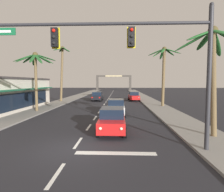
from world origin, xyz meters
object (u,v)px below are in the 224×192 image
at_px(sedan_parked_nearest_kerb, 134,96).
at_px(palm_left_second, 36,66).
at_px(palm_right_second, 164,66).
at_px(sedan_oncoming_far, 97,96).
at_px(palm_right_nearest, 214,56).
at_px(palm_left_third, 62,66).
at_px(town_gateway_arch, 114,81).
at_px(traffic_signal_mast, 133,49).
at_px(sedan_lead_at_stop_bar, 112,120).
at_px(sedan_third_in_queue, 116,107).

distance_m(sedan_parked_nearest_kerb, palm_left_second, 19.36).
bearing_deg(palm_right_second, sedan_oncoming_far, 141.37).
bearing_deg(palm_right_nearest, palm_left_second, 147.15).
xyz_separation_m(palm_right_nearest, palm_right_second, (0.56, 15.14, 0.73)).
relative_size(sedan_oncoming_far, palm_right_nearest, 0.65).
relative_size(sedan_parked_nearest_kerb, palm_left_third, 0.46).
bearing_deg(palm_left_third, town_gateway_arch, 80.37).
distance_m(traffic_signal_mast, town_gateway_arch, 69.81).
distance_m(sedan_oncoming_far, palm_left_third, 8.41).
relative_size(sedan_lead_at_stop_bar, sedan_third_in_queue, 1.00).
xyz_separation_m(sedan_oncoming_far, sedan_parked_nearest_kerb, (6.88, 0.59, 0.00)).
height_order(sedan_lead_at_stop_bar, palm_left_second, palm_left_second).
xyz_separation_m(palm_left_second, palm_right_nearest, (15.48, -9.99, -0.32)).
distance_m(sedan_third_in_queue, palm_left_third, 17.38).
bearing_deg(palm_right_second, palm_left_second, -162.20).
relative_size(sedan_lead_at_stop_bar, sedan_oncoming_far, 1.00).
relative_size(palm_left_second, palm_right_nearest, 1.02).
relative_size(sedan_oncoming_far, sedan_parked_nearest_kerb, 0.99).
bearing_deg(palm_right_nearest, palm_left_third, 126.51).
height_order(palm_left_second, palm_right_second, palm_right_second).
bearing_deg(traffic_signal_mast, sedan_parked_nearest_kerb, 85.54).
bearing_deg(palm_right_second, palm_left_third, 159.06).
relative_size(traffic_signal_mast, palm_left_second, 1.70).
height_order(sedan_third_in_queue, sedan_parked_nearest_kerb, same).
xyz_separation_m(sedan_third_in_queue, sedan_parked_nearest_kerb, (3.09, 15.85, 0.00)).
distance_m(palm_left_third, town_gateway_arch, 46.62).
distance_m(sedan_oncoming_far, palm_left_second, 15.28).
bearing_deg(sedan_oncoming_far, sedan_parked_nearest_kerb, 4.91).
height_order(palm_left_third, palm_right_second, palm_left_third).
bearing_deg(sedan_oncoming_far, palm_left_second, -112.73).
relative_size(sedan_lead_at_stop_bar, sedan_parked_nearest_kerb, 0.99).
distance_m(traffic_signal_mast, palm_left_third, 26.21).
bearing_deg(palm_left_second, town_gateway_arch, 82.65).
bearing_deg(sedan_third_in_queue, traffic_signal_mast, -84.48).
height_order(sedan_third_in_queue, palm_left_third, palm_left_third).
xyz_separation_m(traffic_signal_mast, palm_left_second, (-10.46, 12.39, 0.27)).
relative_size(palm_right_second, town_gateway_arch, 0.57).
bearing_deg(traffic_signal_mast, palm_right_second, 72.35).
height_order(sedan_oncoming_far, palm_right_nearest, palm_right_nearest).
xyz_separation_m(palm_left_second, palm_left_third, (-0.39, 11.44, 0.98)).
relative_size(sedan_third_in_queue, sedan_oncoming_far, 1.00).
bearing_deg(traffic_signal_mast, sedan_oncoming_far, 100.56).
height_order(traffic_signal_mast, sedan_parked_nearest_kerb, traffic_signal_mast).
bearing_deg(town_gateway_arch, traffic_signal_mast, -87.49).
height_order(sedan_lead_at_stop_bar, sedan_oncoming_far, same).
bearing_deg(palm_right_nearest, sedan_third_in_queue, 126.41).
xyz_separation_m(sedan_third_in_queue, palm_right_second, (6.60, 6.95, 4.94)).
xyz_separation_m(sedan_parked_nearest_kerb, palm_left_third, (-12.91, -2.62, 5.51)).
xyz_separation_m(traffic_signal_mast, sedan_oncoming_far, (-4.82, 25.85, -4.26)).
distance_m(sedan_third_in_queue, town_gateway_arch, 59.28).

